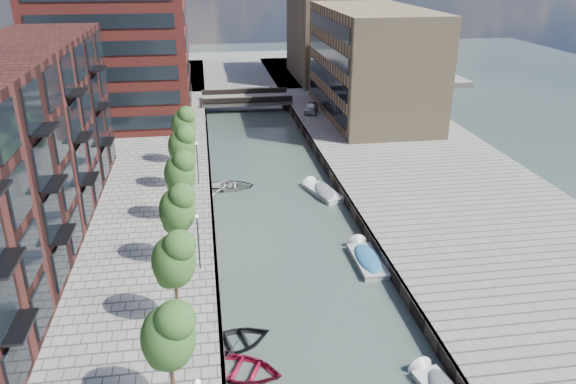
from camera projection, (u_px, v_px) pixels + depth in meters
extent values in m
plane|color=#38473F|center=(274.00, 189.00, 54.93)|extent=(300.00, 300.00, 0.00)
cube|color=gray|center=(430.00, 175.00, 56.97)|extent=(20.00, 140.00, 1.00)
cube|color=#332823|center=(211.00, 188.00, 53.89)|extent=(0.25, 140.00, 1.00)
cube|color=#332823|center=(335.00, 181.00, 55.59)|extent=(0.25, 140.00, 1.00)
cube|color=gray|center=(234.00, 70.00, 109.41)|extent=(80.00, 40.00, 1.00)
cube|color=black|center=(12.00, 154.00, 39.94)|extent=(8.00, 38.00, 14.00)
cube|color=maroon|center=(110.00, 0.00, 69.14)|extent=(18.00, 18.00, 30.00)
cube|color=#917A58|center=(372.00, 63.00, 74.11)|extent=(12.00, 25.00, 14.00)
cube|color=#917A58|center=(329.00, 31.00, 97.41)|extent=(12.00, 20.00, 16.00)
cube|color=gray|center=(246.00, 100.00, 83.59)|extent=(13.00, 6.00, 0.60)
cube|color=#332823|center=(248.00, 100.00, 80.80)|extent=(13.00, 0.40, 0.80)
cube|color=#332823|center=(245.00, 92.00, 85.91)|extent=(13.00, 0.40, 0.80)
cylinder|color=#382619|center=(173.00, 381.00, 26.32)|extent=(0.20, 0.20, 3.20)
ellipsoid|color=#2C5B22|center=(168.00, 333.00, 25.26)|extent=(2.50, 2.50, 3.25)
cylinder|color=#382619|center=(177.00, 298.00, 32.70)|extent=(0.20, 0.20, 3.20)
ellipsoid|color=#2C5B22|center=(173.00, 257.00, 31.64)|extent=(2.50, 2.50, 3.25)
cylinder|color=#382619|center=(180.00, 243.00, 39.07)|extent=(0.20, 0.20, 3.20)
ellipsoid|color=#2C5B22|center=(177.00, 207.00, 38.02)|extent=(2.50, 2.50, 3.25)
cylinder|color=#382619|center=(182.00, 202.00, 45.45)|extent=(0.20, 0.20, 3.20)
ellipsoid|color=#2C5B22|center=(180.00, 171.00, 44.40)|extent=(2.50, 2.50, 3.25)
cylinder|color=#382619|center=(184.00, 172.00, 51.83)|extent=(0.20, 0.20, 3.20)
ellipsoid|color=#2C5B22|center=(182.00, 144.00, 50.77)|extent=(2.50, 2.50, 3.25)
cylinder|color=#382619|center=(185.00, 149.00, 58.21)|extent=(0.20, 0.20, 3.20)
ellipsoid|color=#2C5B22|center=(183.00, 123.00, 57.15)|extent=(2.50, 2.50, 3.25)
sphere|color=#FFF2CC|center=(198.00, 382.00, 22.83)|extent=(0.24, 0.24, 0.24)
cylinder|color=black|center=(199.00, 243.00, 38.19)|extent=(0.10, 0.10, 4.00)
sphere|color=#FFF2CC|center=(197.00, 216.00, 37.41)|extent=(0.24, 0.24, 0.24)
cylinder|color=black|center=(198.00, 164.00, 52.77)|extent=(0.10, 0.10, 4.00)
sphere|color=#FFF2CC|center=(196.00, 143.00, 51.99)|extent=(0.24, 0.24, 0.24)
imported|color=black|center=(233.00, 345.00, 32.80)|extent=(5.46, 4.55, 0.97)
imported|color=maroon|center=(241.00, 373.00, 30.61)|extent=(5.63, 4.94, 0.97)
imported|color=silver|center=(227.00, 189.00, 54.84)|extent=(5.07, 3.81, 0.99)
imported|color=black|center=(230.00, 188.00, 55.11)|extent=(5.11, 3.95, 0.98)
cone|color=silver|center=(424.00, 373.00, 30.52)|extent=(1.66, 1.11, 1.53)
cube|color=#B1B1AF|center=(367.00, 264.00, 41.45)|extent=(1.87, 4.89, 0.69)
cube|color=#B1B1AF|center=(368.00, 259.00, 41.31)|extent=(1.96, 5.00, 0.11)
cone|color=#B1B1AF|center=(358.00, 247.00, 43.64)|extent=(1.81, 0.98, 1.80)
ellipsoid|color=#216299|center=(368.00, 259.00, 41.29)|extent=(1.76, 4.47, 0.59)
cube|color=silver|center=(324.00, 195.00, 53.43)|extent=(3.17, 5.02, 0.67)
cube|color=silver|center=(324.00, 191.00, 53.29)|extent=(3.28, 5.14, 0.10)
cone|color=silver|center=(312.00, 186.00, 55.33)|extent=(1.95, 1.44, 1.74)
ellipsoid|color=slate|center=(324.00, 191.00, 53.27)|extent=(2.94, 4.60, 0.57)
imported|color=#B7BBBC|center=(311.00, 107.00, 77.64)|extent=(2.90, 4.54, 1.44)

